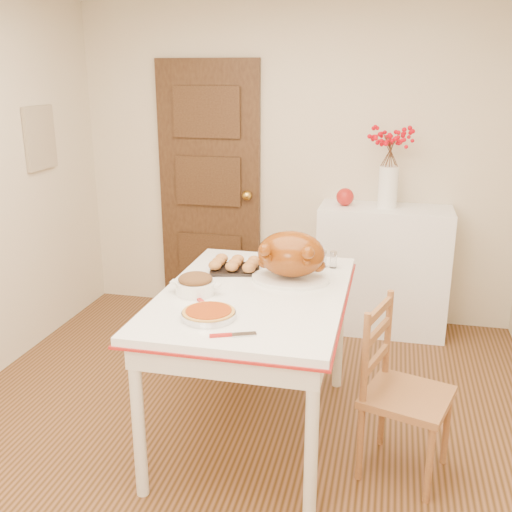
% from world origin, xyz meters
% --- Properties ---
extents(floor, '(3.50, 4.00, 0.00)m').
position_xyz_m(floor, '(0.00, 0.00, 0.00)').
color(floor, '#42280E').
rests_on(floor, ground).
extents(wall_back, '(3.50, 0.00, 2.50)m').
position_xyz_m(wall_back, '(0.00, 2.00, 1.25)').
color(wall_back, beige).
rests_on(wall_back, ground).
extents(door_back, '(0.85, 0.06, 2.06)m').
position_xyz_m(door_back, '(-0.70, 1.97, 1.03)').
color(door_back, black).
rests_on(door_back, ground).
extents(photo_board, '(0.03, 0.35, 0.45)m').
position_xyz_m(photo_board, '(-1.73, 1.20, 1.50)').
color(photo_board, tan).
rests_on(photo_board, ground).
extents(sideboard, '(0.98, 0.44, 0.98)m').
position_xyz_m(sideboard, '(0.74, 1.78, 0.49)').
color(sideboard, white).
rests_on(sideboard, floor).
extents(kitchen_table, '(0.97, 1.42, 0.85)m').
position_xyz_m(kitchen_table, '(0.10, 0.17, 0.43)').
color(kitchen_table, white).
rests_on(kitchen_table, floor).
extents(chair_oak, '(0.49, 0.49, 0.90)m').
position_xyz_m(chair_oak, '(0.91, 0.01, 0.45)').
color(chair_oak, '#9D632E').
rests_on(chair_oak, floor).
extents(berry_vase, '(0.33, 0.33, 0.64)m').
position_xyz_m(berry_vase, '(0.74, 1.78, 1.30)').
color(berry_vase, white).
rests_on(berry_vase, sideboard).
extents(apple, '(0.13, 0.13, 0.13)m').
position_xyz_m(apple, '(0.43, 1.78, 1.05)').
color(apple, '#A21916').
rests_on(apple, sideboard).
extents(turkey_platter, '(0.44, 0.35, 0.27)m').
position_xyz_m(turkey_platter, '(0.26, 0.39, 0.99)').
color(turkey_platter, brown).
rests_on(turkey_platter, kitchen_table).
extents(pumpkin_pie, '(0.30, 0.30, 0.05)m').
position_xyz_m(pumpkin_pie, '(-0.03, -0.22, 0.88)').
color(pumpkin_pie, '#94330B').
rests_on(pumpkin_pie, kitchen_table).
extents(stuffing_dish, '(0.30, 0.26, 0.10)m').
position_xyz_m(stuffing_dish, '(-0.19, 0.08, 0.90)').
color(stuffing_dish, brown).
rests_on(stuffing_dish, kitchen_table).
extents(rolls_tray, '(0.33, 0.28, 0.08)m').
position_xyz_m(rolls_tray, '(-0.09, 0.48, 0.89)').
color(rolls_tray, '#A56C33').
rests_on(rolls_tray, kitchen_table).
extents(pie_server, '(0.21, 0.13, 0.01)m').
position_xyz_m(pie_server, '(0.14, -0.38, 0.86)').
color(pie_server, silver).
rests_on(pie_server, kitchen_table).
extents(carving_knife, '(0.21, 0.24, 0.01)m').
position_xyz_m(carving_knife, '(-0.07, -0.10, 0.86)').
color(carving_knife, silver).
rests_on(carving_knife, kitchen_table).
extents(drinking_glass, '(0.08, 0.08, 0.11)m').
position_xyz_m(drinking_glass, '(0.19, 0.72, 0.90)').
color(drinking_glass, white).
rests_on(drinking_glass, kitchen_table).
extents(shaker_pair, '(0.11, 0.07, 0.10)m').
position_xyz_m(shaker_pair, '(0.43, 0.66, 0.90)').
color(shaker_pair, white).
rests_on(shaker_pair, kitchen_table).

